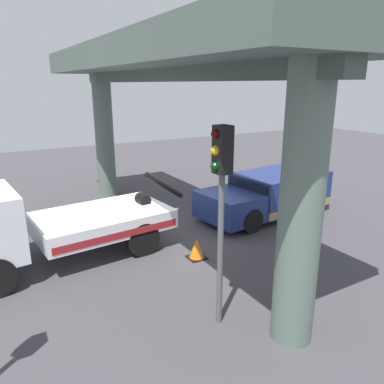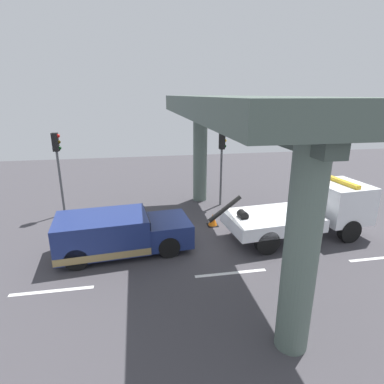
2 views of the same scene
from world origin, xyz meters
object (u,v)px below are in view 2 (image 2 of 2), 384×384
at_px(tow_truck_white, 312,210).
at_px(traffic_cone_orange, 213,220).
at_px(traffic_light_far, 222,153).
at_px(towed_van_green, 118,234).
at_px(traffic_light_mid, 306,149).
at_px(traffic_light_near, 58,156).

xyz_separation_m(tow_truck_white, traffic_cone_orange, (-4.03, 1.78, -0.92)).
height_order(tow_truck_white, traffic_light_far, traffic_light_far).
bearing_deg(traffic_light_far, traffic_cone_orange, -112.32).
height_order(towed_van_green, traffic_light_mid, traffic_light_mid).
bearing_deg(traffic_cone_orange, traffic_light_far, 67.68).
bearing_deg(traffic_light_far, towed_van_green, -139.63).
relative_size(traffic_light_far, traffic_light_mid, 0.97).
relative_size(traffic_light_near, traffic_light_mid, 1.01).
bearing_deg(traffic_cone_orange, towed_van_green, -156.78).
relative_size(tow_truck_white, traffic_light_mid, 1.73).
bearing_deg(traffic_light_far, traffic_light_near, 180.00).
height_order(traffic_light_far, traffic_light_mid, traffic_light_mid).
xyz_separation_m(traffic_light_near, traffic_light_mid, (13.50, -0.00, -0.02)).
relative_size(tow_truck_white, traffic_light_far, 1.78).
bearing_deg(traffic_light_near, traffic_cone_orange, -20.94).
bearing_deg(traffic_cone_orange, traffic_light_near, 159.06).
height_order(tow_truck_white, towed_van_green, tow_truck_white).
distance_m(tow_truck_white, towed_van_green, 8.39).
xyz_separation_m(traffic_light_mid, traffic_cone_orange, (-6.15, -2.81, -2.81)).
bearing_deg(traffic_light_near, traffic_light_far, -0.00).
distance_m(traffic_light_near, traffic_light_far, 8.50).
height_order(towed_van_green, traffic_cone_orange, towed_van_green).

